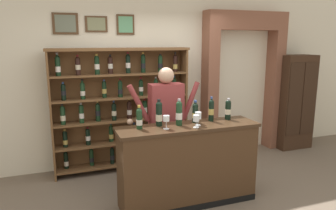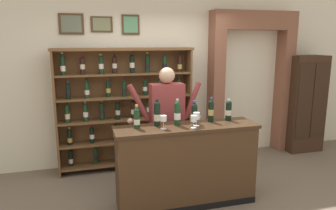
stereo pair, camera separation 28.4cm
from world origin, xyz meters
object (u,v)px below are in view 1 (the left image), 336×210
object	(u,v)px
tasting_bottle_bianco	(159,114)
tasting_bottle_prosecco	(179,113)
tasting_counter	(188,165)
shopkeeper	(166,114)
wine_shelf	(121,105)
wine_glass_left	(166,119)
tasting_bottle_riserva	(195,112)
tasting_bottle_chianti	(211,110)
wine_glass_spare	(196,119)
tasting_bottle_super_tuscan	(228,109)
tasting_bottle_vin_santo	(139,118)
wine_glass_right	(198,116)
side_cabinet	(294,102)

from	to	relation	value
tasting_bottle_bianco	tasting_bottle_prosecco	distance (m)	0.25
tasting_counter	shopkeeper	size ratio (longest dim) A/B	1.05
wine_shelf	tasting_counter	size ratio (longest dim) A/B	1.21
tasting_bottle_prosecco	wine_glass_left	world-z (taller)	tasting_bottle_prosecco
tasting_bottle_prosecco	tasting_bottle_riserva	size ratio (longest dim) A/B	1.14
shopkeeper	tasting_bottle_chianti	bearing A→B (deg)	-43.88
tasting_bottle_prosecco	wine_glass_spare	bearing A→B (deg)	-50.05
shopkeeper	tasting_bottle_super_tuscan	distance (m)	0.84
tasting_bottle_vin_santo	wine_glass_left	xyz separation A→B (m)	(0.30, -0.11, -0.01)
tasting_bottle_chianti	wine_glass_spare	bearing A→B (deg)	-144.79
wine_shelf	tasting_bottle_bianco	bearing A→B (deg)	-80.89
tasting_counter	wine_glass_right	xyz separation A→B (m)	(0.11, -0.04, 0.64)
tasting_counter	wine_glass_left	bearing A→B (deg)	-169.75
wine_glass_right	wine_glass_spare	size ratio (longest dim) A/B	1.10
tasting_bottle_riserva	shopkeeper	bearing A→B (deg)	118.77
tasting_bottle_vin_santo	wine_shelf	bearing A→B (deg)	87.79
tasting_bottle_vin_santo	wine_glass_left	bearing A→B (deg)	-20.86
side_cabinet	tasting_bottle_vin_santo	xyz separation A→B (m)	(-3.39, -1.28, 0.26)
shopkeeper	wine_glass_right	bearing A→B (deg)	-70.14
shopkeeper	wine_glass_spare	distance (m)	0.69
tasting_bottle_bianco	tasting_bottle_riserva	bearing A→B (deg)	0.81
wine_glass_left	wine_glass_spare	xyz separation A→B (m)	(0.36, -0.07, -0.01)
side_cabinet	tasting_counter	distance (m)	3.11
tasting_bottle_chianti	tasting_bottle_super_tuscan	world-z (taller)	tasting_bottle_chianti
tasting_bottle_riserva	wine_glass_left	distance (m)	0.48
tasting_bottle_chianti	tasting_bottle_super_tuscan	bearing A→B (deg)	1.23
wine_shelf	wine_glass_left	world-z (taller)	wine_shelf
side_cabinet	tasting_bottle_bianco	xyz separation A→B (m)	(-3.13, -1.24, 0.29)
tasting_bottle_vin_santo	wine_glass_right	distance (m)	0.72
tasting_bottle_bianco	wine_glass_spare	xyz separation A→B (m)	(0.39, -0.22, -0.05)
tasting_counter	tasting_bottle_bianco	xyz separation A→B (m)	(-0.35, 0.10, 0.67)
tasting_bottle_riserva	tasting_counter	bearing A→B (deg)	-141.62
tasting_bottle_vin_santo	shopkeeper	bearing A→B (deg)	43.99
tasting_bottle_riserva	tasting_bottle_super_tuscan	bearing A→B (deg)	-0.39
shopkeeper	tasting_bottle_chianti	size ratio (longest dim) A/B	5.32
wine_glass_right	wine_glass_spare	distance (m)	0.11
tasting_bottle_riserva	wine_glass_left	bearing A→B (deg)	-159.78
tasting_bottle_vin_santo	tasting_bottle_riserva	distance (m)	0.75
wine_shelf	tasting_bottle_prosecco	bearing A→B (deg)	-71.40
shopkeeper	tasting_bottle_bianco	distance (m)	0.52
tasting_counter	shopkeeper	xyz separation A→B (m)	(-0.10, 0.55, 0.54)
tasting_bottle_prosecco	tasting_bottle_super_tuscan	distance (m)	0.72
tasting_bottle_chianti	tasting_bottle_super_tuscan	distance (m)	0.25
tasting_bottle_prosecco	tasting_bottle_riserva	bearing A→B (deg)	12.44
tasting_bottle_prosecco	tasting_bottle_super_tuscan	bearing A→B (deg)	4.01
wine_shelf	tasting_bottle_riserva	xyz separation A→B (m)	(0.69, -1.29, 0.12)
tasting_bottle_riserva	tasting_bottle_prosecco	bearing A→B (deg)	-167.56
wine_shelf	side_cabinet	size ratio (longest dim) A/B	1.21
tasting_bottle_prosecco	tasting_bottle_riserva	distance (m)	0.25
tasting_counter	tasting_bottle_super_tuscan	xyz separation A→B (m)	(0.61, 0.11, 0.66)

